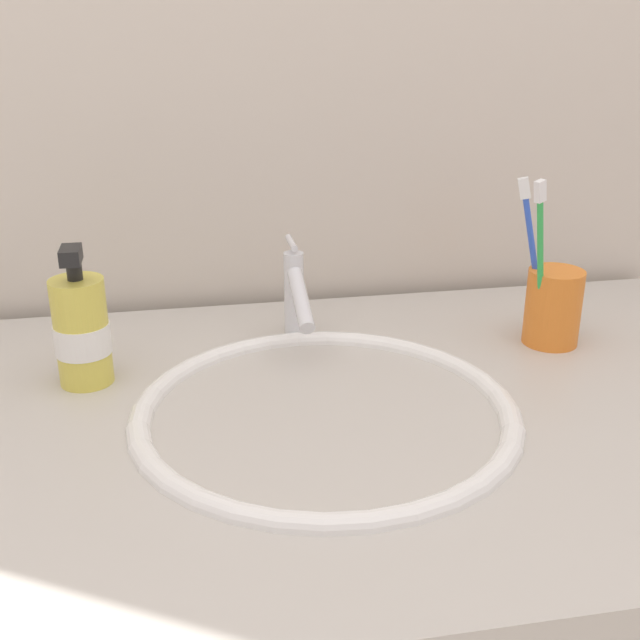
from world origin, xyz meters
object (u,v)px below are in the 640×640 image
(faucet, at_px, (296,294))
(toothbrush_green, at_px, (540,255))
(toothbrush_blue, at_px, (533,250))
(toothbrush_cup, at_px, (553,307))
(soap_dispenser, at_px, (82,331))

(faucet, relative_size, toothbrush_green, 0.70)
(toothbrush_blue, bearing_deg, toothbrush_cup, -27.95)
(faucet, height_order, toothbrush_green, toothbrush_green)
(toothbrush_green, relative_size, soap_dispenser, 1.29)
(toothbrush_green, distance_m, soap_dispenser, 0.51)
(toothbrush_blue, bearing_deg, toothbrush_green, -99.62)
(toothbrush_blue, bearing_deg, soap_dispenser, -177.49)
(faucet, bearing_deg, soap_dispenser, -164.09)
(faucet, relative_size, soap_dispenser, 0.91)
(toothbrush_blue, relative_size, soap_dispenser, 1.25)
(toothbrush_blue, height_order, toothbrush_green, toothbrush_green)
(soap_dispenser, bearing_deg, toothbrush_blue, 2.51)
(toothbrush_cup, bearing_deg, toothbrush_blue, 152.05)
(toothbrush_cup, xyz_separation_m, toothbrush_green, (-0.03, -0.02, 0.07))
(faucet, xyz_separation_m, toothbrush_cup, (0.30, -0.06, -0.02))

